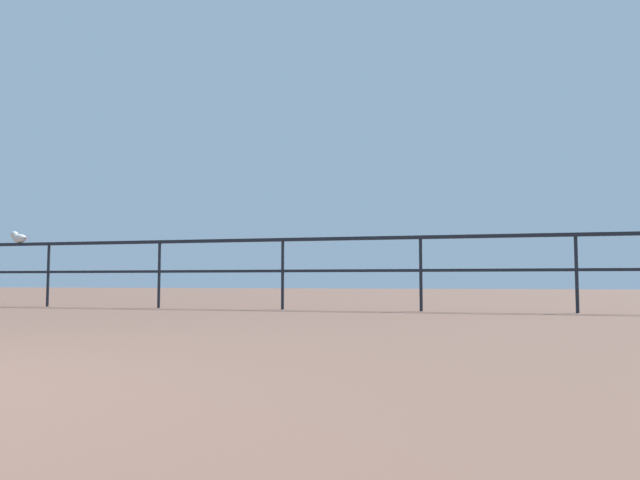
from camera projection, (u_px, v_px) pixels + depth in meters
pier_railing at (283, 257)px, 8.72m from camera, size 23.93×0.05×1.04m
seagull_on_rail at (19, 238)px, 9.87m from camera, size 0.42×0.20×0.20m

